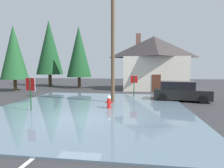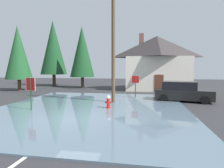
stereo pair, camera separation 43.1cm
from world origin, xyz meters
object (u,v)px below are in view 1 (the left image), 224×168
object	(u,v)px
pine_tree_mid_left	(49,48)
utility_pole	(113,42)
fire_hydrant	(109,102)
pine_tree_short_left	(14,52)
stop_sign_far	(134,82)
parked_car	(181,91)
pine_tree_tall_left	(79,52)
stop_sign_near	(30,87)
house	(153,62)

from	to	relation	value
pine_tree_mid_left	utility_pole	bearing A→B (deg)	-48.27
fire_hydrant	pine_tree_short_left	size ratio (longest dim) A/B	0.12
utility_pole	pine_tree_mid_left	world-z (taller)	pine_tree_mid_left
stop_sign_far	parked_car	size ratio (longest dim) A/B	0.44
parked_car	pine_tree_tall_left	xyz separation A→B (m)	(-11.59, 8.88, 4.21)
fire_hydrant	stop_sign_far	xyz separation A→B (m)	(1.56, 4.91, 1.00)
fire_hydrant	pine_tree_tall_left	xyz separation A→B (m)	(-6.16, 12.85, 4.53)
stop_sign_near	pine_tree_short_left	world-z (taller)	pine_tree_short_left
stop_sign_near	utility_pole	bearing A→B (deg)	37.05
stop_sign_near	stop_sign_far	bearing A→B (deg)	44.99
utility_pole	house	distance (m)	10.95
stop_sign_far	pine_tree_short_left	distance (m)	15.11
parked_car	pine_tree_short_left	world-z (taller)	pine_tree_short_left
parked_car	pine_tree_tall_left	bearing A→B (deg)	142.54
parked_car	house	bearing A→B (deg)	100.55
pine_tree_tall_left	pine_tree_short_left	distance (m)	7.94
parked_car	pine_tree_mid_left	world-z (taller)	pine_tree_mid_left
fire_hydrant	house	xyz separation A→B (m)	(3.88, 12.34, 3.07)
fire_hydrant	parked_car	size ratio (longest dim) A/B	0.19
stop_sign_far	pine_tree_mid_left	world-z (taller)	pine_tree_mid_left
parked_car	stop_sign_near	bearing A→B (deg)	-152.31
stop_sign_near	pine_tree_mid_left	distance (m)	18.39
stop_sign_far	house	size ratio (longest dim) A/B	0.24
parked_car	pine_tree_tall_left	distance (m)	15.20
house	pine_tree_tall_left	distance (m)	10.15
pine_tree_tall_left	utility_pole	bearing A→B (deg)	-60.15
stop_sign_far	pine_tree_mid_left	xyz separation A→B (m)	(-13.15, 10.22, 4.45)
fire_hydrant	utility_pole	size ratio (longest dim) A/B	0.10
pine_tree_mid_left	pine_tree_short_left	size ratio (longest dim) A/B	1.28
stop_sign_far	pine_tree_short_left	xyz separation A→B (m)	(-14.34, 3.58, 3.16)
pine_tree_tall_left	pine_tree_mid_left	bearing A→B (deg)	157.22
stop_sign_near	stop_sign_far	xyz separation A→B (m)	(6.27, 6.27, -0.07)
pine_tree_short_left	pine_tree_tall_left	bearing A→B (deg)	33.36
fire_hydrant	pine_tree_mid_left	world-z (taller)	pine_tree_mid_left
fire_hydrant	pine_tree_mid_left	distance (m)	19.82
pine_tree_tall_left	fire_hydrant	bearing A→B (deg)	-64.40
parked_car	fire_hydrant	bearing A→B (deg)	-143.89
stop_sign_far	house	distance (m)	8.05
stop_sign_near	fire_hydrant	size ratio (longest dim) A/B	2.34
pine_tree_mid_left	pine_tree_short_left	bearing A→B (deg)	-100.15
pine_tree_tall_left	pine_tree_mid_left	xyz separation A→B (m)	(-5.43, 2.28, 0.91)
stop_sign_near	pine_tree_tall_left	distance (m)	14.70
house	pine_tree_tall_left	xyz separation A→B (m)	(-10.03, 0.51, 1.47)
stop_sign_near	parked_car	size ratio (longest dim) A/B	0.46
stop_sign_near	stop_sign_far	distance (m)	8.87
house	parked_car	bearing A→B (deg)	-79.45
pine_tree_tall_left	pine_tree_mid_left	size ratio (longest dim) A/B	0.85
fire_hydrant	house	bearing A→B (deg)	72.55
utility_pole	pine_tree_short_left	distance (m)	14.23
stop_sign_near	utility_pole	size ratio (longest dim) A/B	0.24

